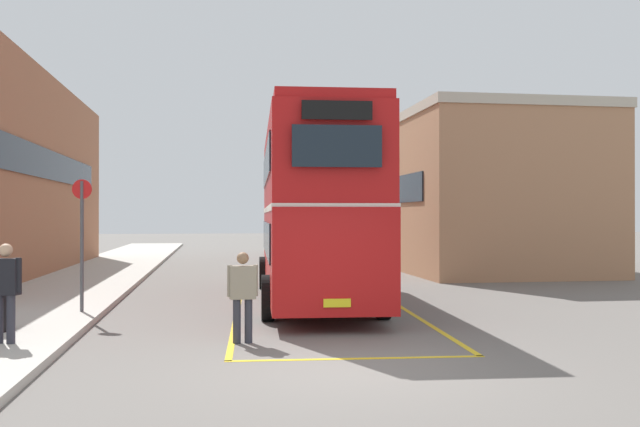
% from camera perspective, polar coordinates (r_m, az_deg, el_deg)
% --- Properties ---
extents(ground_plane, '(135.60, 135.60, 0.00)m').
position_cam_1_polar(ground_plane, '(24.55, -4.04, -5.54)').
color(ground_plane, '#66605B').
extents(sidewalk_left, '(4.00, 57.60, 0.14)m').
position_cam_1_polar(sidewalk_left, '(27.23, -18.28, -4.86)').
color(sidewalk_left, '#B2ADA3').
rests_on(sidewalk_left, ground).
extents(depot_building_right, '(7.33, 14.79, 6.49)m').
position_cam_1_polar(depot_building_right, '(31.62, 11.82, 1.54)').
color(depot_building_right, '#AD7A56').
rests_on(depot_building_right, ground).
extents(double_decker_bus, '(3.25, 10.95, 4.75)m').
position_cam_1_polar(double_decker_bus, '(18.33, -0.59, 0.53)').
color(double_decker_bus, black).
rests_on(double_decker_bus, ground).
extents(single_deck_bus, '(2.89, 8.15, 3.02)m').
position_cam_1_polar(single_deck_bus, '(38.90, -0.01, -1.18)').
color(single_deck_bus, black).
rests_on(single_deck_bus, ground).
extents(pedestrian_boarding, '(0.55, 0.25, 1.63)m').
position_cam_1_polar(pedestrian_boarding, '(12.39, -6.45, -6.42)').
color(pedestrian_boarding, '#2D2D38').
rests_on(pedestrian_boarding, ground).
extents(pedestrian_waiting_near, '(0.55, 0.34, 1.67)m').
position_cam_1_polar(pedestrian_waiting_near, '(12.68, -24.72, -5.48)').
color(pedestrian_waiting_near, '#2D2D38').
rests_on(pedestrian_waiting_near, sidewalk_left).
extents(bus_stop_sign, '(0.44, 0.10, 2.96)m').
position_cam_1_polar(bus_stop_sign, '(16.22, -19.19, -1.52)').
color(bus_stop_sign, '#4C4C51').
rests_on(bus_stop_sign, sidewalk_left).
extents(bay_marking_yellow, '(4.91, 13.06, 0.01)m').
position_cam_1_polar(bay_marking_yellow, '(16.52, 0.21, -8.12)').
color(bay_marking_yellow, gold).
rests_on(bay_marking_yellow, ground).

